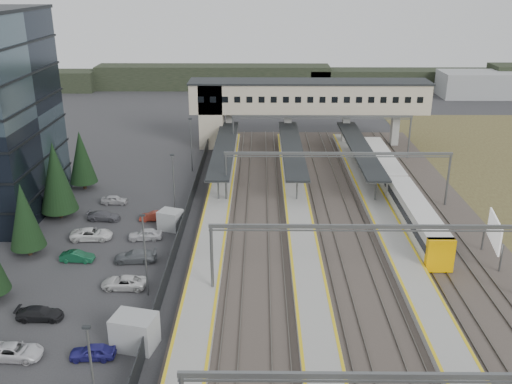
{
  "coord_description": "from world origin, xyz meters",
  "views": [
    {
      "loc": [
        2.39,
        -53.81,
        27.63
      ],
      "look_at": [
        1.85,
        8.35,
        4.0
      ],
      "focal_mm": 40.0,
      "sensor_mm": 36.0,
      "label": 1
    }
  ],
  "objects_px": {
    "relay_cabin_near": "(135,331)",
    "billboard": "(494,233)",
    "relay_cabin_far": "(170,220)",
    "footbridge": "(292,100)",
    "train": "(398,190)"
  },
  "relations": [
    {
      "from": "relay_cabin_near",
      "to": "billboard",
      "type": "distance_m",
      "value": 36.73
    },
    {
      "from": "relay_cabin_near",
      "to": "relay_cabin_far",
      "type": "height_order",
      "value": "relay_cabin_near"
    },
    {
      "from": "billboard",
      "to": "relay_cabin_far",
      "type": "bearing_deg",
      "value": 167.04
    },
    {
      "from": "relay_cabin_near",
      "to": "footbridge",
      "type": "distance_m",
      "value": 60.16
    },
    {
      "from": "footbridge",
      "to": "train",
      "type": "height_order",
      "value": "footbridge"
    },
    {
      "from": "relay_cabin_far",
      "to": "billboard",
      "type": "xyz_separation_m",
      "value": [
        34.18,
        -7.87,
        2.14
      ]
    },
    {
      "from": "relay_cabin_near",
      "to": "relay_cabin_far",
      "type": "bearing_deg",
      "value": 91.45
    },
    {
      "from": "billboard",
      "to": "footbridge",
      "type": "bearing_deg",
      "value": 113.09
    },
    {
      "from": "train",
      "to": "billboard",
      "type": "distance_m",
      "value": 17.03
    },
    {
      "from": "relay_cabin_far",
      "to": "train",
      "type": "distance_m",
      "value": 29.21
    },
    {
      "from": "relay_cabin_near",
      "to": "train",
      "type": "height_order",
      "value": "train"
    },
    {
      "from": "footbridge",
      "to": "billboard",
      "type": "distance_m",
      "value": 47.14
    },
    {
      "from": "train",
      "to": "relay_cabin_far",
      "type": "bearing_deg",
      "value": -164.13
    },
    {
      "from": "footbridge",
      "to": "billboard",
      "type": "bearing_deg",
      "value": -66.91
    },
    {
      "from": "relay_cabin_far",
      "to": "footbridge",
      "type": "height_order",
      "value": "footbridge"
    }
  ]
}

